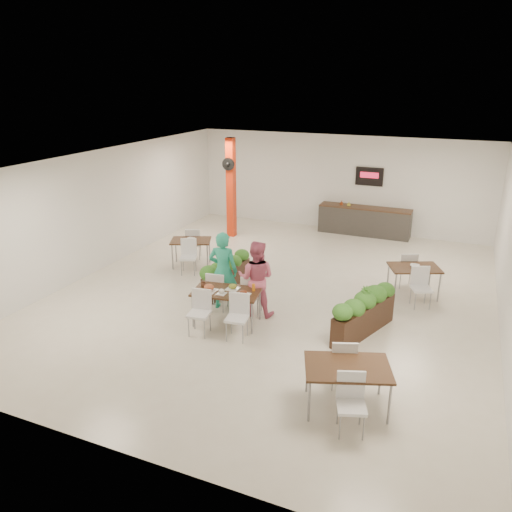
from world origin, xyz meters
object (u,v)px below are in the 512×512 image
(side_table_a, at_px, (191,244))
(side_table_b, at_px, (414,272))
(service_counter, at_px, (364,220))
(side_table_c, at_px, (347,373))
(red_column, at_px, (231,187))
(diner_woman, at_px, (256,278))
(planter_left, at_px, (227,271))
(planter_right, at_px, (364,312))
(diner_man, at_px, (223,271))
(main_table, at_px, (226,296))

(side_table_a, xyz_separation_m, side_table_b, (5.92, 0.27, 0.01))
(service_counter, bearing_deg, side_table_c, -80.12)
(service_counter, relative_size, side_table_b, 1.82)
(red_column, relative_size, side_table_b, 1.94)
(diner_woman, relative_size, side_table_a, 1.03)
(planter_left, bearing_deg, red_column, 114.15)
(diner_woman, bearing_deg, planter_right, 171.60)
(planter_right, bearing_deg, diner_man, -179.81)
(diner_woman, bearing_deg, service_counter, -106.75)
(diner_woman, bearing_deg, side_table_b, -151.25)
(red_column, relative_size, diner_woman, 1.88)
(diner_woman, bearing_deg, main_table, 49.41)
(red_column, relative_size, planter_left, 1.71)
(planter_right, bearing_deg, diner_woman, -179.75)
(diner_woman, distance_m, side_table_a, 3.53)
(red_column, bearing_deg, side_table_a, -86.60)
(service_counter, relative_size, main_table, 1.68)
(service_counter, distance_m, diner_man, 7.13)
(side_table_c, bearing_deg, red_column, 106.95)
(diner_woman, distance_m, planter_right, 2.40)
(red_column, xyz_separation_m, main_table, (2.61, -5.68, -1.01))
(side_table_c, bearing_deg, service_counter, 80.05)
(diner_man, height_order, side_table_a, diner_man)
(diner_man, bearing_deg, service_counter, -113.14)
(main_table, relative_size, side_table_b, 1.08)
(planter_left, height_order, side_table_c, planter_left)
(diner_man, height_order, planter_left, diner_man)
(red_column, xyz_separation_m, diner_woman, (3.02, -5.03, -0.79))
(red_column, relative_size, main_table, 1.79)
(diner_man, relative_size, side_table_a, 1.09)
(main_table, xyz_separation_m, planter_right, (2.79, 0.67, -0.13))
(planter_right, height_order, side_table_b, planter_right)
(diner_woman, bearing_deg, planter_left, -46.35)
(red_column, bearing_deg, planter_left, -65.85)
(main_table, relative_size, side_table_c, 1.07)
(diner_woman, height_order, planter_right, diner_woman)
(service_counter, relative_size, side_table_c, 1.80)
(diner_man, bearing_deg, planter_right, 171.53)
(diner_man, xyz_separation_m, planter_left, (-0.37, 0.90, -0.40))
(diner_woman, relative_size, planter_left, 0.91)
(service_counter, height_order, diner_man, service_counter)
(main_table, distance_m, diner_man, 0.81)
(red_column, bearing_deg, diner_man, -66.18)
(service_counter, bearing_deg, side_table_a, -128.48)
(planter_left, distance_m, planter_right, 3.66)
(diner_woman, relative_size, side_table_b, 1.03)
(diner_woman, bearing_deg, red_column, -67.66)
(side_table_b, bearing_deg, diner_man, -172.38)
(diner_man, xyz_separation_m, planter_right, (3.18, 0.01, -0.40))
(service_counter, xyz_separation_m, diner_man, (-1.78, -6.89, 0.41))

